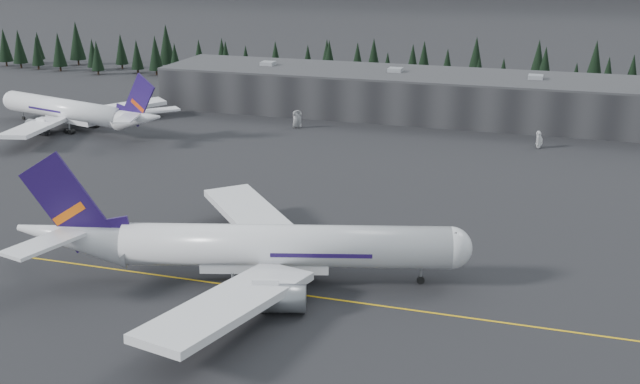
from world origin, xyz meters
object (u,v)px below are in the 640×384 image
(jet_main, at_px, (246,246))
(gse_vehicle_b, at_px, (539,145))
(terminal, at_px, (428,95))
(gse_vehicle_a, at_px, (297,125))
(jet_parked, at_px, (77,112))

(jet_main, relative_size, gse_vehicle_b, 15.61)
(terminal, relative_size, gse_vehicle_a, 31.83)
(jet_main, distance_m, jet_parked, 113.87)
(jet_parked, height_order, gse_vehicle_b, jet_parked)
(jet_parked, height_order, gse_vehicle_a, jet_parked)
(terminal, distance_m, jet_main, 124.96)
(jet_main, xyz_separation_m, jet_parked, (-82.31, 78.68, -0.78))
(jet_parked, relative_size, gse_vehicle_b, 13.53)
(gse_vehicle_b, bearing_deg, jet_main, -41.07)
(terminal, distance_m, gse_vehicle_b, 43.93)
(terminal, relative_size, jet_parked, 2.68)
(terminal, height_order, jet_main, jet_main)
(jet_parked, xyz_separation_m, gse_vehicle_a, (56.28, 20.34, -4.35))
(terminal, bearing_deg, jet_parked, -152.31)
(terminal, xyz_separation_m, gse_vehicle_a, (-31.68, -25.81, -5.60))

